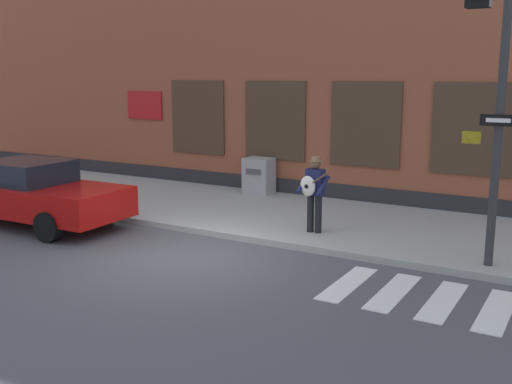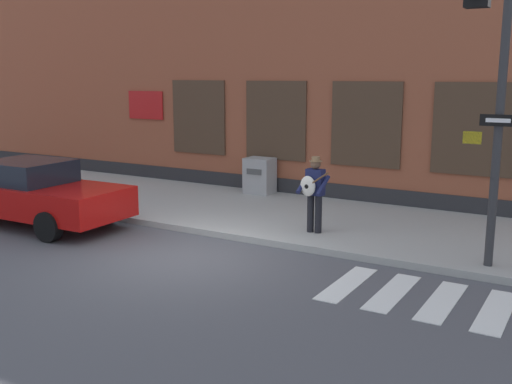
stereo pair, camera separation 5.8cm
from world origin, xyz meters
TOP-DOWN VIEW (x-y plane):
  - ground_plane at (0.00, 0.00)m, footprint 160.00×160.00m
  - sidewalk at (0.00, 3.74)m, footprint 28.00×4.66m
  - building_backdrop at (-0.00, 8.07)m, footprint 28.00×4.06m
  - crosswalk at (5.68, 0.11)m, footprint 5.20×1.90m
  - red_car at (-4.60, 0.19)m, footprint 4.65×2.08m
  - busker at (1.56, 2.42)m, footprint 0.71×0.55m
  - traffic_light at (5.26, 0.79)m, footprint 0.60×3.09m
  - utility_box at (-1.64, 5.62)m, footprint 0.79×0.64m

SIDE VIEW (x-z plane):
  - ground_plane at x=0.00m, z-range 0.00..0.00m
  - crosswalk at x=5.68m, z-range 0.00..0.01m
  - sidewalk at x=0.00m, z-range 0.00..0.14m
  - utility_box at x=-1.64m, z-range 0.14..1.16m
  - red_car at x=-4.60m, z-range 0.01..1.54m
  - busker at x=1.56m, z-range 0.25..1.91m
  - building_backdrop at x=0.00m, z-range 0.00..6.34m
  - traffic_light at x=5.26m, z-range 1.13..6.21m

